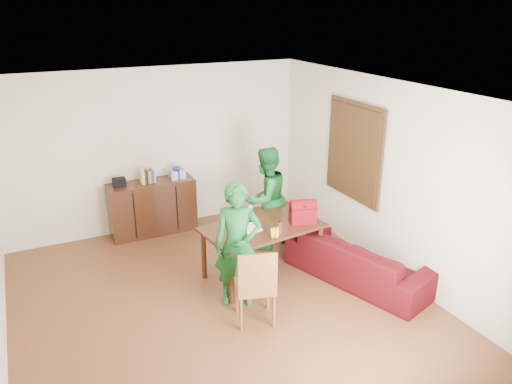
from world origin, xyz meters
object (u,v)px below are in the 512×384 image
chair (255,300)px  bottle (279,227)px  table (262,232)px  laptop (247,227)px  sofa (359,260)px  red_bag (303,213)px  person_far (266,198)px  person_near (238,245)px

chair → bottle: (0.66, 0.63, 0.56)m
table → laptop: (-0.24, -0.02, 0.14)m
table → bottle: (0.09, -0.32, 0.19)m
sofa → red_bag: bearing=27.0°
table → person_far: size_ratio=1.06×
person_far → sofa: bearing=95.2°
person_far → laptop: person_far is taller
sofa → chair: bearing=80.1°
chair → person_far: bearing=75.9°
person_far → red_bag: bearing=77.5°
person_near → sofa: bearing=16.4°
chair → person_far: 2.08m
person_far → red_bag: 0.93m
bottle → table: bearing=106.1°
table → person_far: bearing=52.9°
chair → red_bag: bearing=52.2°
chair → laptop: 1.11m
person_far → table: bearing=40.6°
bottle → sofa: (1.05, -0.39, -0.55)m
person_far → bottle: (-0.36, -1.11, 0.04)m
table → person_near: (-0.59, -0.49, 0.15)m
table → chair: 1.17m
person_near → person_far: (1.04, 1.28, -0.01)m
person_far → red_bag: person_far is taller
sofa → person_near: bearing=64.9°
chair → sofa: chair is taller
table → chair: chair is taller
chair → red_bag: size_ratio=2.78×
table → bottle: bottle is taller
laptop → person_far: bearing=46.4°
red_bag → sofa: red_bag is taller
laptop → bottle: (0.33, -0.30, 0.05)m
table → chair: (-0.57, -0.95, -0.37)m
person_near → sofa: (1.73, -0.22, -0.51)m
person_far → red_bag: (0.11, -0.92, 0.08)m
bottle → sofa: bearing=-20.4°
chair → person_far: person_far is taller
chair → bottle: 1.07m
table → person_far: (0.46, 0.79, 0.15)m
bottle → person_near: bearing=-166.2°
person_near → red_bag: 1.21m
bottle → red_bag: (0.47, 0.19, 0.04)m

